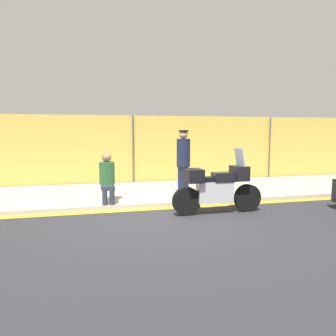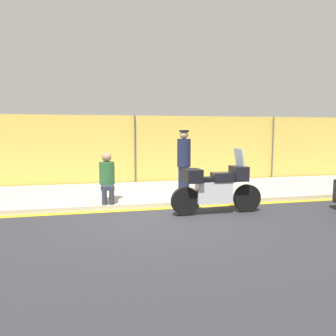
% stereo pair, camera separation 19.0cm
% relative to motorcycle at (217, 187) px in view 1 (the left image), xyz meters
% --- Properties ---
extents(ground_plane, '(120.00, 120.00, 0.00)m').
position_rel_motorcycle_xyz_m(ground_plane, '(-1.34, -0.08, -0.62)').
color(ground_plane, '#2D2D33').
extents(sidewalk, '(39.57, 3.55, 0.12)m').
position_rel_motorcycle_xyz_m(sidewalk, '(-1.34, 2.61, -0.56)').
color(sidewalk, '#ADA89E').
rests_on(sidewalk, ground_plane).
extents(curb_paint_stripe, '(39.57, 0.18, 0.01)m').
position_rel_motorcycle_xyz_m(curb_paint_stripe, '(-1.34, 0.74, -0.61)').
color(curb_paint_stripe, gold).
rests_on(curb_paint_stripe, ground_plane).
extents(storefront_fence, '(37.59, 0.17, 2.45)m').
position_rel_motorcycle_xyz_m(storefront_fence, '(-1.34, 4.47, 0.61)').
color(storefront_fence, gold).
rests_on(storefront_fence, ground_plane).
extents(motorcycle, '(2.18, 0.51, 1.52)m').
position_rel_motorcycle_xyz_m(motorcycle, '(0.00, 0.00, 0.00)').
color(motorcycle, black).
rests_on(motorcycle, ground_plane).
extents(officer_standing, '(0.38, 0.38, 1.82)m').
position_rel_motorcycle_xyz_m(officer_standing, '(-0.27, 1.84, 0.44)').
color(officer_standing, '#191E38').
rests_on(officer_standing, sidewalk).
extents(person_seated_on_curb, '(0.39, 0.66, 1.26)m').
position_rel_motorcycle_xyz_m(person_seated_on_curb, '(-2.43, 1.28, 0.19)').
color(person_seated_on_curb, '#2D3342').
rests_on(person_seated_on_curb, sidewalk).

